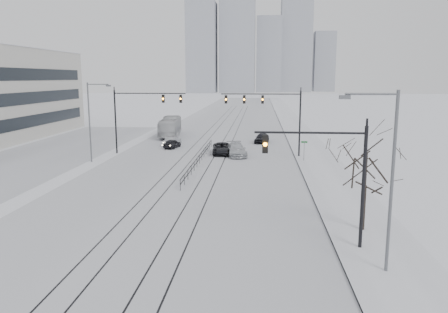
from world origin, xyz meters
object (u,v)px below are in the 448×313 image
(sedan_sb_inner, at_px, (172,144))
(sedan_sb_outer, at_px, (173,141))
(sedan_nb_far, at_px, (262,138))
(bare_tree, at_px, (366,162))
(sedan_nb_front, at_px, (222,149))
(sedan_nb_right, at_px, (236,150))
(traffic_mast_near, at_px, (334,170))
(box_truck, at_px, (170,127))

(sedan_sb_inner, xyz_separation_m, sedan_sb_outer, (-0.39, 2.25, 0.02))
(sedan_sb_outer, bearing_deg, sedan_nb_far, -153.49)
(bare_tree, xyz_separation_m, sedan_nb_front, (-11.20, 27.36, -3.78))
(sedan_nb_right, bearing_deg, sedan_sb_outer, 130.43)
(traffic_mast_near, bearing_deg, sedan_nb_right, 103.34)
(sedan_nb_front, bearing_deg, traffic_mast_near, -78.97)
(sedan_nb_right, bearing_deg, bare_tree, -81.06)
(traffic_mast_near, relative_size, sedan_nb_far, 1.69)
(sedan_sb_inner, height_order, sedan_nb_right, sedan_nb_right)
(traffic_mast_near, xyz_separation_m, bare_tree, (2.41, 3.00, -0.07))
(sedan_sb_inner, height_order, sedan_nb_front, sedan_nb_front)
(sedan_nb_front, height_order, box_truck, box_truck)
(sedan_sb_outer, bearing_deg, bare_tree, 129.35)
(sedan_nb_right, xyz_separation_m, sedan_nb_far, (3.16, 11.33, -0.07))
(sedan_sb_inner, bearing_deg, bare_tree, 131.22)
(bare_tree, height_order, box_truck, bare_tree)
(sedan_sb_inner, xyz_separation_m, sedan_nb_right, (9.09, -5.39, 0.16))
(sedan_sb_inner, bearing_deg, sedan_nb_far, -143.22)
(bare_tree, relative_size, sedan_sb_inner, 1.70)
(box_truck, bearing_deg, sedan_sb_outer, 98.22)
(sedan_nb_front, height_order, sedan_nb_far, sedan_nb_front)
(bare_tree, bearing_deg, sedan_nb_right, 109.64)
(sedan_sb_outer, bearing_deg, sedan_nb_right, 151.37)
(sedan_sb_outer, bearing_deg, box_truck, -66.28)
(traffic_mast_near, relative_size, sedan_nb_right, 1.32)
(sedan_nb_far, xyz_separation_m, box_truck, (-14.95, 5.93, 0.87))
(sedan_nb_far, height_order, box_truck, box_truck)
(sedan_sb_inner, xyz_separation_m, box_truck, (-2.69, 11.87, 0.96))
(sedan_nb_right, xyz_separation_m, box_truck, (-11.79, 17.26, 0.80))
(traffic_mast_near, relative_size, sedan_sb_inner, 1.95)
(box_truck, bearing_deg, sedan_nb_right, 119.06)
(traffic_mast_near, height_order, sedan_nb_front, traffic_mast_near)
(bare_tree, bearing_deg, sedan_nb_far, 99.33)
(bare_tree, relative_size, sedan_nb_front, 1.20)
(sedan_sb_inner, relative_size, box_truck, 0.32)
(traffic_mast_near, xyz_separation_m, sedan_nb_right, (-6.91, 29.12, -3.79))
(bare_tree, xyz_separation_m, sedan_sb_outer, (-18.80, 33.76, -3.86))
(sedan_sb_inner, bearing_deg, sedan_nb_front, 161.02)
(sedan_sb_outer, bearing_deg, traffic_mast_near, 124.26)
(bare_tree, height_order, sedan_nb_front, bare_tree)
(traffic_mast_near, xyz_separation_m, sedan_nb_front, (-8.79, 30.37, -3.86))
(sedan_sb_outer, relative_size, sedan_nb_far, 0.93)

